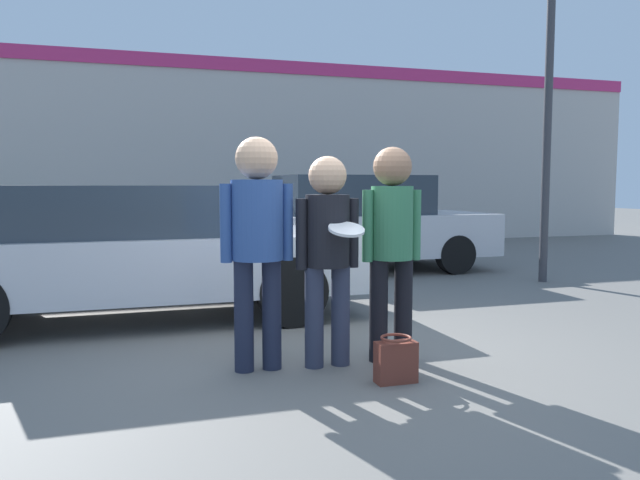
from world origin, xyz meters
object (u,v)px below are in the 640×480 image
Objects in this scene: handbag at (396,360)px; street_lamp at (560,69)px; person_middle_with_frisbee at (328,243)px; person_right at (392,234)px; person_left at (257,229)px; parked_car_far at (355,224)px; parked_car_near at (136,251)px.

street_lamp is at bearing 40.87° from handbag.
person_right reaches higher than person_middle_with_frisbee.
person_left is 0.56m from person_middle_with_frisbee.
person_right is 5.41m from parked_car_far.
person_left is at bearing -68.62° from parked_car_near.
person_right is 5.55m from street_lamp.
street_lamp is (4.62, 3.15, 2.14)m from person_middle_with_frisbee.
street_lamp reaches higher than parked_car_near.
person_middle_with_frisbee is at bearing -179.75° from person_right.
parked_car_far is (2.74, 5.08, -0.31)m from person_left.
street_lamp reaches higher than person_right.
person_right is at bearing 0.25° from person_middle_with_frisbee.
street_lamp reaches higher than parked_car_far.
person_middle_with_frisbee reaches higher than parked_car_far.
parked_car_near is at bearing 122.07° from person_middle_with_frisbee.
street_lamp is at bearing 34.30° from person_middle_with_frisbee.
parked_car_near is 6.54m from street_lamp.
street_lamp reaches higher than person_middle_with_frisbee.
parked_car_far is 6.02m from handbag.
parked_car_near is at bearing -141.01° from parked_car_far.
person_right is at bearing 69.51° from handbag.
parked_car_near is 4.62m from parked_car_far.
parked_car_near is 13.90× the size of handbag.
person_left is 1.10m from person_right.
person_right is 2.98m from parked_car_near.
person_left is 6.36m from street_lamp.
person_left reaches higher than handbag.
parked_car_far is (1.64, 5.14, -0.26)m from person_right.
street_lamp is 14.79× the size of handbag.
parked_car_near is (-1.95, 2.23, -0.30)m from person_right.
parked_car_far reaches higher than parked_car_near.
person_right is 0.39× the size of parked_car_far.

